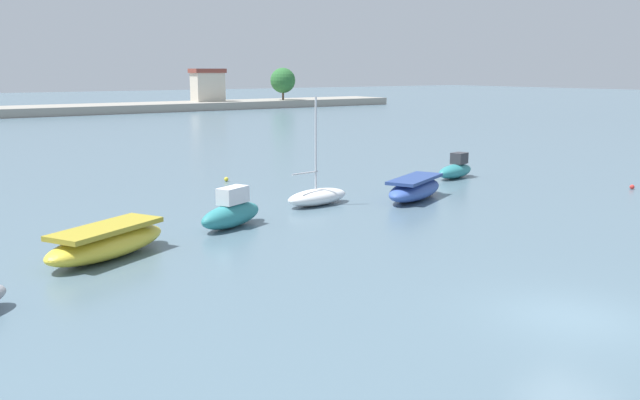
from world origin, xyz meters
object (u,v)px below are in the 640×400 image
moored_boat_2 (231,212)px  mooring_buoy_0 (226,179)px  moored_boat_4 (415,189)px  mooring_buoy_1 (632,187)px  moored_boat_5 (456,169)px  moored_boat_1 (107,242)px  moored_boat_3 (317,196)px

moored_boat_2 → mooring_buoy_0: moored_boat_2 is taller
moored_boat_4 → mooring_buoy_1: 12.72m
moored_boat_5 → mooring_buoy_1: moored_boat_5 is taller
moored_boat_4 → moored_boat_5: (6.73, 3.70, -0.02)m
moored_boat_1 → moored_boat_2: 5.99m
moored_boat_3 → mooring_buoy_1: moored_boat_3 is taller
mooring_buoy_1 → moored_boat_2: bearing=168.7°
moored_boat_3 → mooring_buoy_1: (16.70, -6.24, -0.30)m
moored_boat_3 → moored_boat_4: bearing=-26.4°
moored_boat_1 → moored_boat_4: size_ratio=1.02×
moored_boat_5 → moored_boat_3: bearing=176.1°
mooring_buoy_0 → mooring_buoy_1: 22.81m
moored_boat_2 → mooring_buoy_1: 22.71m
moored_boat_2 → moored_boat_3: bearing=-7.0°
moored_boat_2 → moored_boat_5: 17.57m
moored_boat_4 → mooring_buoy_1: (11.85, -4.60, -0.41)m
moored_boat_3 → mooring_buoy_0: 8.84m
moored_boat_2 → moored_boat_3: moored_boat_3 is taller
moored_boat_3 → moored_boat_1: bearing=-170.4°
moored_boat_4 → mooring_buoy_1: bearing=-46.6°
moored_boat_2 → moored_boat_4: moored_boat_2 is taller
moored_boat_5 → moored_boat_1: bearing=179.7°
moored_boat_4 → moored_boat_2: bearing=155.5°
moored_boat_1 → moored_boat_2: bearing=-10.7°
moored_boat_4 → moored_boat_5: bearing=3.4°
moored_boat_4 → mooring_buoy_0: moored_boat_4 is taller
moored_boat_3 → moored_boat_5: size_ratio=1.51×
moored_boat_5 → mooring_buoy_1: size_ratio=13.67×
moored_boat_1 → moored_boat_5: size_ratio=1.57×
moored_boat_3 → mooring_buoy_1: 17.83m
moored_boat_1 → moored_boat_4: (16.15, 1.88, 0.00)m
moored_boat_4 → moored_boat_5: 7.68m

